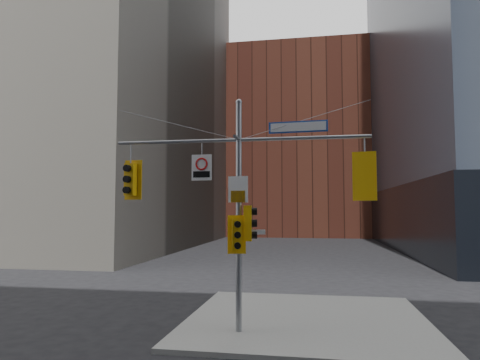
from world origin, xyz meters
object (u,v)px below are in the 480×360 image
(traffic_light_west_arm, at_px, (130,180))
(street_sign_blade, at_px, (298,127))
(traffic_light_east_arm, at_px, (365,176))
(regulatory_sign_arm, at_px, (202,167))
(traffic_light_pole_front, at_px, (237,235))
(signal_assembly, at_px, (239,190))
(traffic_light_pole_side, at_px, (249,223))

(traffic_light_west_arm, xyz_separation_m, street_sign_blade, (5.42, -0.01, 1.55))
(traffic_light_east_arm, bearing_deg, regulatory_sign_arm, 12.42)
(traffic_light_west_arm, distance_m, traffic_light_pole_front, 3.98)
(signal_assembly, relative_size, traffic_light_pole_side, 7.38)
(regulatory_sign_arm, bearing_deg, traffic_light_west_arm, -178.34)
(signal_assembly, relative_size, traffic_light_east_arm, 5.59)
(traffic_light_pole_side, distance_m, street_sign_blade, 3.31)
(traffic_light_west_arm, height_order, street_sign_blade, street_sign_blade)
(traffic_light_east_arm, xyz_separation_m, traffic_light_pole_side, (-3.47, 0.01, -1.39))
(signal_assembly, xyz_separation_m, traffic_light_pole_side, (0.33, 0.01, -1.01))
(traffic_light_west_arm, bearing_deg, signal_assembly, 7.74)
(traffic_light_pole_front, height_order, regulatory_sign_arm, regulatory_sign_arm)
(traffic_light_pole_front, bearing_deg, street_sign_blade, -6.14)
(traffic_light_east_arm, xyz_separation_m, traffic_light_pole_front, (-3.80, -0.27, -1.73))
(traffic_light_east_arm, xyz_separation_m, regulatory_sign_arm, (-4.98, -0.02, 0.38))
(street_sign_blade, bearing_deg, traffic_light_pole_front, -167.77)
(traffic_light_west_arm, xyz_separation_m, traffic_light_pole_front, (3.58, -0.28, -1.73))
(traffic_light_pole_side, bearing_deg, regulatory_sign_arm, 84.27)
(traffic_light_pole_side, relative_size, street_sign_blade, 0.60)
(traffic_light_pole_front, xyz_separation_m, street_sign_blade, (1.84, 0.27, 3.28))
(traffic_light_pole_side, height_order, traffic_light_pole_front, traffic_light_pole_side)
(traffic_light_pole_front, relative_size, street_sign_blade, 0.65)
(traffic_light_east_arm, relative_size, regulatory_sign_arm, 1.75)
(traffic_light_west_arm, xyz_separation_m, traffic_light_east_arm, (7.37, -0.01, 0.00))
(traffic_light_pole_side, distance_m, traffic_light_pole_front, 0.55)
(street_sign_blade, distance_m, regulatory_sign_arm, 3.25)
(regulatory_sign_arm, bearing_deg, street_sign_blade, 2.91)
(street_sign_blade, bearing_deg, signal_assembly, -176.03)
(traffic_light_east_arm, bearing_deg, traffic_light_pole_side, 11.98)
(traffic_light_west_arm, relative_size, street_sign_blade, 0.72)
(traffic_light_pole_front, xyz_separation_m, regulatory_sign_arm, (-1.18, 0.25, 2.11))
(traffic_light_west_arm, relative_size, traffic_light_pole_front, 1.11)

